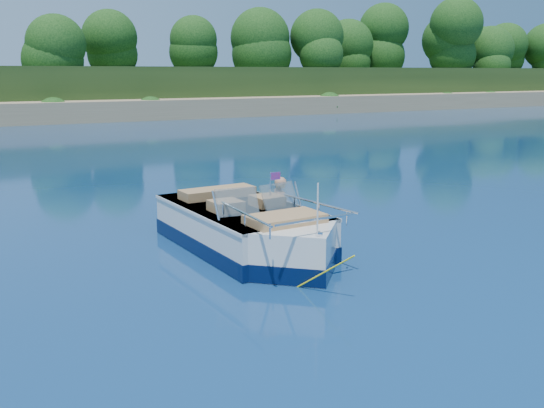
% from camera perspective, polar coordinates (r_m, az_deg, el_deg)
% --- Properties ---
extents(ground, '(160.00, 160.00, 0.00)m').
position_cam_1_polar(ground, '(13.06, 7.64, -3.58)').
color(ground, '#0A2247').
rests_on(ground, ground).
extents(shoreline, '(170.00, 59.00, 6.00)m').
position_cam_1_polar(shoreline, '(74.32, -22.95, 9.36)').
color(shoreline, '#8E7552').
rests_on(shoreline, ground).
extents(treeline, '(150.00, 7.12, 8.19)m').
position_cam_1_polar(treeline, '(51.73, -20.67, 13.75)').
color(treeline, '#301D10').
rests_on(treeline, ground).
extents(motorboat, '(2.36, 6.01, 2.00)m').
position_cam_1_polar(motorboat, '(12.17, -2.04, -2.76)').
color(motorboat, silver).
rests_on(motorboat, ground).
extents(tow_tube, '(1.96, 1.96, 0.40)m').
position_cam_1_polar(tow_tube, '(14.42, 1.09, -1.54)').
color(tow_tube, '#FDFF0B').
rests_on(tow_tube, ground).
extents(boy, '(0.43, 0.88, 1.70)m').
position_cam_1_polar(boy, '(14.39, 0.67, -1.98)').
color(boy, tan).
rests_on(boy, ground).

